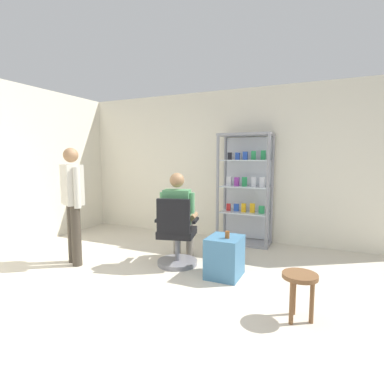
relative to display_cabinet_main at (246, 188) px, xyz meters
name	(u,v)px	position (x,y,z in m)	size (l,w,h in m)	color
ground_plane	(134,308)	(-0.40, -2.76, -0.97)	(7.20, 7.20, 0.00)	beige
back_wall	(228,165)	(-0.40, 0.24, 0.38)	(6.00, 0.10, 2.70)	silver
display_cabinet_main	(246,188)	(0.00, 0.00, 0.00)	(0.90, 0.45, 1.90)	gray
office_chair	(176,238)	(-0.57, -1.53, -0.57)	(0.62, 0.59, 0.96)	slate
seated_shopkeeper	(179,213)	(-0.61, -1.37, -0.25)	(0.55, 0.62, 1.29)	slate
storage_crate	(225,257)	(0.16, -1.61, -0.71)	(0.41, 0.47, 0.51)	teal
tea_glass	(227,235)	(0.20, -1.65, -0.41)	(0.06, 0.06, 0.09)	brown
standing_customer	(73,198)	(-1.91, -2.05, -0.03)	(0.47, 0.36, 1.63)	#3F382D
wooden_stool	(300,283)	(1.11, -2.32, -0.61)	(0.32, 0.32, 0.45)	brown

